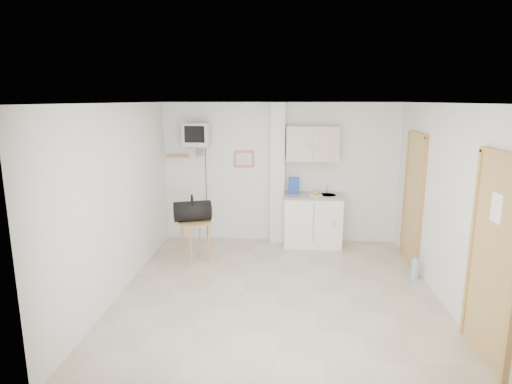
# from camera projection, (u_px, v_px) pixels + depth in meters

# --- Properties ---
(ground) EXTENTS (4.50, 4.50, 0.00)m
(ground) POSITION_uv_depth(u_px,v_px,m) (278.00, 292.00, 5.76)
(ground) COLOR #B9AC93
(ground) RESTS_ON ground
(room_envelope) EXTENTS (4.24, 4.54, 2.55)m
(room_envelope) POSITION_uv_depth(u_px,v_px,m) (298.00, 179.00, 5.51)
(room_envelope) COLOR white
(room_envelope) RESTS_ON ground
(kitchenette) EXTENTS (1.03, 0.58, 2.10)m
(kitchenette) POSITION_uv_depth(u_px,v_px,m) (312.00, 201.00, 7.51)
(kitchenette) COLOR white
(kitchenette) RESTS_ON ground
(crt_television) EXTENTS (0.44, 0.45, 2.15)m
(crt_television) POSITION_uv_depth(u_px,v_px,m) (197.00, 135.00, 7.41)
(crt_television) COLOR slate
(crt_television) RESTS_ON ground
(round_table) EXTENTS (0.52, 0.52, 0.66)m
(round_table) POSITION_uv_depth(u_px,v_px,m) (195.00, 228.00, 6.75)
(round_table) COLOR tan
(round_table) RESTS_ON ground
(duffel_bag) EXTENTS (0.65, 0.49, 0.43)m
(duffel_bag) POSITION_uv_depth(u_px,v_px,m) (192.00, 211.00, 6.74)
(duffel_bag) COLOR black
(duffel_bag) RESTS_ON round_table
(water_bottle) EXTENTS (0.11, 0.11, 0.32)m
(water_bottle) POSITION_uv_depth(u_px,v_px,m) (415.00, 269.00, 6.19)
(water_bottle) COLOR #98B6CE
(water_bottle) RESTS_ON ground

